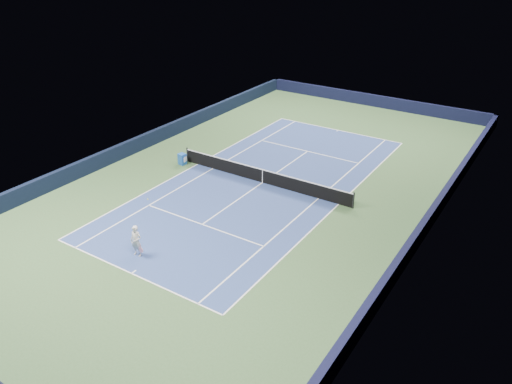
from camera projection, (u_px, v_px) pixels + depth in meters
The scene contains 19 objects.
ground at pixel (263, 183), 32.98m from camera, with size 40.00×40.00×0.00m, color #35532D.
wall_far at pixel (374, 100), 47.51m from camera, with size 22.00×0.35×1.10m, color black.
wall_right at pixel (428, 221), 27.49m from camera, with size 0.35×40.00×1.10m, color black.
wall_left at pixel (143, 142), 37.96m from camera, with size 0.35×40.00×1.10m, color black.
court_surface at pixel (263, 183), 32.98m from camera, with size 10.97×23.77×0.01m, color navy.
baseline_far at pixel (338, 130), 41.84m from camera, with size 10.97×0.08×0.00m, color white.
baseline_near at pixel (131, 273), 24.11m from camera, with size 10.97×0.08×0.00m, color white.
sideline_doubles_right at pixel (339, 204), 30.32m from camera, with size 0.08×23.77×0.00m, color white.
sideline_doubles_left at pixel (198, 164), 35.62m from camera, with size 0.08×23.77×0.00m, color white.
sideline_singles_right at pixel (318, 198), 30.98m from camera, with size 0.08×23.77×0.00m, color white.
sideline_singles_left at pixel (213, 168), 34.96m from camera, with size 0.08×23.77×0.00m, color white.
service_line_far at pixel (308, 151), 37.75m from camera, with size 8.23×0.08×0.00m, color white.
service_line_near at pixel (202, 224), 28.20m from camera, with size 8.23×0.08×0.00m, color white.
center_service_line at pixel (263, 182), 32.97m from camera, with size 0.08×12.80×0.00m, color white.
center_mark_far at pixel (337, 131), 41.72m from camera, with size 0.08×0.30×0.00m, color white.
center_mark_near at pixel (134, 272), 24.22m from camera, with size 0.08×0.30×0.00m, color white.
tennis_net at pixel (263, 176), 32.74m from camera, with size 12.90×0.10×1.07m.
sponsor_cube at pixel (182, 159), 35.45m from camera, with size 0.59×0.52×0.81m.
tennis_player at pixel (136, 241), 25.11m from camera, with size 0.81×1.28×2.85m.
Camera 1 is at (15.73, -25.07, 14.56)m, focal length 35.00 mm.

